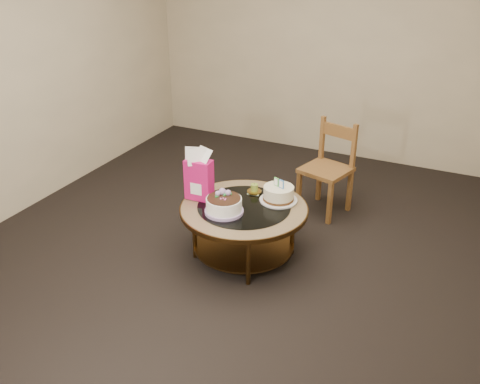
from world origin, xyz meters
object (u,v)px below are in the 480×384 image
at_px(decorated_cake, 224,206).
at_px(dining_chair, 328,168).
at_px(coffee_table, 244,215).
at_px(gift_bag, 199,174).
at_px(cream_cake, 279,194).

relative_size(decorated_cake, dining_chair, 0.35).
relative_size(coffee_table, decorated_cake, 3.38).
xyz_separation_m(decorated_cake, dining_chair, (0.46, 1.22, -0.08)).
distance_m(coffee_table, gift_bag, 0.48).
distance_m(cream_cake, gift_bag, 0.66).
relative_size(coffee_table, dining_chair, 1.18).
relative_size(coffee_table, cream_cake, 3.35).
height_order(coffee_table, decorated_cake, decorated_cake).
distance_m(decorated_cake, dining_chair, 1.30).
distance_m(coffee_table, dining_chair, 1.12).
bearing_deg(coffee_table, gift_bag, -175.57).
xyz_separation_m(coffee_table, cream_cake, (0.21, 0.20, 0.14)).
xyz_separation_m(decorated_cake, gift_bag, (-0.29, 0.13, 0.16)).
height_order(decorated_cake, cream_cake, cream_cake).
bearing_deg(dining_chair, cream_cake, -84.60).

